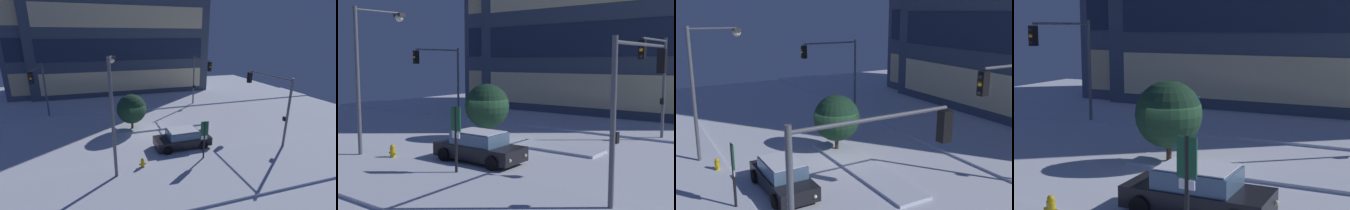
{
  "view_description": "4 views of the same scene",
  "coord_description": "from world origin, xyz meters",
  "views": [
    {
      "loc": [
        -3.56,
        -20.07,
        8.63
      ],
      "look_at": [
        2.2,
        -0.95,
        2.6
      ],
      "focal_mm": 24.61,
      "sensor_mm": 36.0,
      "label": 1
    },
    {
      "loc": [
        14.92,
        -18.87,
        4.86
      ],
      "look_at": [
        0.22,
        0.94,
        2.16
      ],
      "focal_mm": 43.46,
      "sensor_mm": 36.0,
      "label": 2
    },
    {
      "loc": [
        18.39,
        -9.83,
        8.32
      ],
      "look_at": [
        -0.27,
        0.65,
        2.99
      ],
      "focal_mm": 40.99,
      "sensor_mm": 36.0,
      "label": 3
    },
    {
      "loc": [
        8.29,
        -17.65,
        5.64
      ],
      "look_at": [
        0.36,
        -0.92,
        2.74
      ],
      "focal_mm": 54.56,
      "sensor_mm": 36.0,
      "label": 4
    }
  ],
  "objects": [
    {
      "name": "ground",
      "position": [
        0.0,
        0.0,
        0.0
      ],
      "size": [
        52.0,
        52.0,
        0.0
      ],
      "primitive_type": "plane",
      "color": "silver"
    },
    {
      "name": "street_lamp_arched",
      "position": [
        -2.93,
        -6.31,
        4.91
      ],
      "size": [
        0.67,
        2.77,
        7.52
      ],
      "rotation": [
        0.0,
        0.0,
        1.45
      ],
      "color": "#565960",
      "rests_on": "ground"
    },
    {
      "name": "traffic_light_corner_near_right",
      "position": [
        10.09,
        -4.52,
        3.95
      ],
      "size": [
        0.32,
        5.47,
        5.64
      ],
      "rotation": [
        0.0,
        0.0,
        1.57
      ],
      "color": "#565960",
      "rests_on": "ground"
    },
    {
      "name": "office_tower_secondary",
      "position": [
        -9.0,
        19.91,
        9.11
      ],
      "size": [
        13.51,
        10.34,
        18.22
      ],
      "color": "#4C5466",
      "rests_on": "ground"
    },
    {
      "name": "curb_strip_far",
      "position": [
        0.0,
        8.51,
        0.07
      ],
      "size": [
        52.0,
        5.2,
        0.14
      ],
      "primitive_type": "cube",
      "color": "silver",
      "rests_on": "ground"
    },
    {
      "name": "parking_info_sign",
      "position": [
        3.18,
        -6.59,
        1.89
      ],
      "size": [
        0.55,
        0.12,
        2.95
      ],
      "rotation": [
        0.0,
        0.0,
        1.51
      ],
      "color": "black",
      "rests_on": "ground"
    },
    {
      "name": "median_strip",
      "position": [
        2.1,
        0.46,
        0.07
      ],
      "size": [
        9.0,
        1.8,
        0.14
      ],
      "primitive_type": "cube",
      "color": "silver",
      "rests_on": "ground"
    },
    {
      "name": "curb_strip_near",
      "position": [
        0.0,
        -8.51,
        0.07
      ],
      "size": [
        52.0,
        5.2,
        0.14
      ],
      "primitive_type": "cube",
      "color": "silver",
      "rests_on": "ground"
    },
    {
      "name": "fire_hydrant",
      "position": [
        -1.24,
        -6.46,
        0.37
      ],
      "size": [
        0.48,
        0.26,
        0.77
      ],
      "color": "gold",
      "rests_on": "ground"
    },
    {
      "name": "decorated_tree_median",
      "position": [
        -0.92,
        0.51,
        2.07
      ],
      "size": [
        2.76,
        2.76,
        3.45
      ],
      "color": "#473323",
      "rests_on": "ground"
    },
    {
      "name": "traffic_light_corner_far_left",
      "position": [
        -9.19,
        4.7,
        4.18
      ],
      "size": [
        0.32,
        4.99,
        5.93
      ],
      "rotation": [
        0.0,
        0.0,
        -1.57
      ],
      "color": "#565960",
      "rests_on": "ground"
    },
    {
      "name": "car_near",
      "position": [
        2.42,
        -4.19,
        0.71
      ],
      "size": [
        4.57,
        2.09,
        1.49
      ],
      "rotation": [
        0.0,
        0.0,
        0.01
      ],
      "color": "black",
      "rests_on": "ground"
    }
  ]
}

